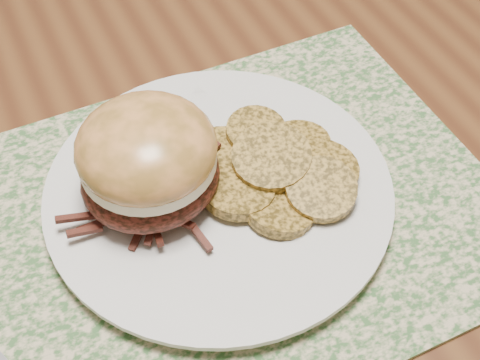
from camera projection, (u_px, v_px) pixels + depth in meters
name	position (u px, v px, depth m)	size (l,w,h in m)	color
placemat	(216.00, 218.00, 0.53)	(0.45, 0.33, 0.00)	#386232
dinner_plate	(219.00, 192.00, 0.53)	(0.26, 0.26, 0.02)	silver
pork_sandwich	(148.00, 160.00, 0.49)	(0.14, 0.13, 0.08)	black
roasted_potatoes	(275.00, 168.00, 0.53)	(0.14, 0.14, 0.03)	olive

